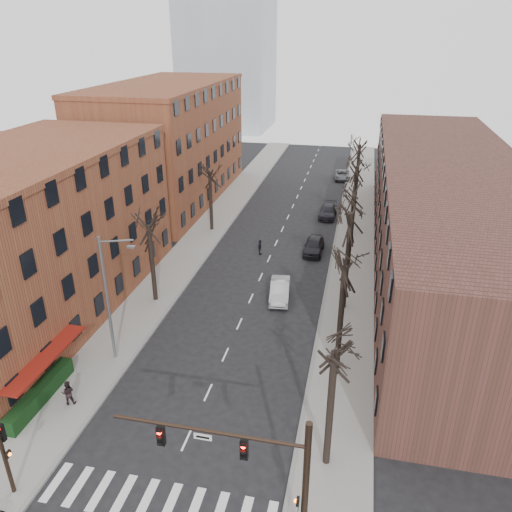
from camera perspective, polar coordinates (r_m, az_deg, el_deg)
The scene contains 25 objects.
ground at distance 26.85m, azimuth -11.11°, elevation -25.86°, with size 160.00×160.00×0.00m, color black.
sidewalk_left at distance 56.61m, azimuth -5.15°, elevation 3.42°, with size 4.00×90.00×0.15m, color gray.
sidewalk_right at distance 54.29m, azimuth 11.23°, elevation 2.07°, with size 4.00×90.00×0.15m, color gray.
building_left_near at distance 41.32m, azimuth -24.49°, elevation 1.78°, with size 12.00×26.00×12.00m, color brown.
building_left_far at distance 65.39m, azimuth -9.91°, elevation 12.41°, with size 12.00×28.00×14.00m, color brown.
building_right at distance 48.52m, azimuth 20.99°, elevation 4.35°, with size 12.00×50.00×10.00m, color #502C25.
awning_left at distance 34.36m, azimuth -22.18°, elevation -14.20°, with size 1.20×7.00×0.15m, color maroon.
hedge at distance 33.41m, azimuth -23.45°, elevation -14.28°, with size 0.80×6.00×1.00m, color black.
tree_right_a at distance 28.18m, azimuth 7.99°, elevation -22.42°, with size 5.20×5.20×10.00m, color black, non-canonical shape.
tree_right_b at distance 34.16m, azimuth 9.17°, elevation -12.65°, with size 5.20×5.20×10.80m, color black, non-canonical shape.
tree_right_c at distance 40.83m, azimuth 9.93°, elevation -5.91°, with size 5.20×5.20×11.60m, color black, non-canonical shape.
tree_right_d at distance 47.91m, azimuth 10.46°, elevation -1.12°, with size 5.20×5.20×10.00m, color black, non-canonical shape.
tree_right_e at distance 55.24m, azimuth 10.85°, elevation 2.42°, with size 5.20×5.20×10.80m, color black, non-canonical shape.
tree_right_f at distance 62.74m, azimuth 11.15°, elevation 5.13°, with size 5.20×5.20×11.60m, color black, non-canonical shape.
tree_left_a at distance 42.13m, azimuth -11.37°, elevation -5.01°, with size 5.20×5.20×9.50m, color black, non-canonical shape.
tree_left_b at distance 55.64m, azimuth -5.05°, elevation 2.95°, with size 5.20×5.20×9.50m, color black, non-canonical shape.
signal_mast_arm at distance 21.72m, azimuth 1.33°, elevation -23.36°, with size 8.14×0.30×7.20m.
signal_pole_left at distance 27.46m, azimuth -26.82°, elevation -19.38°, with size 0.47×0.44×4.40m.
streetlight at distance 33.29m, azimuth -16.46°, elevation -4.22°, with size 2.45×0.22×9.03m.
silver_sedan at distance 41.37m, azimuth 2.74°, elevation -3.94°, with size 1.55×4.45×1.46m, color #A6A8AD.
parked_car_near at distance 49.96m, azimuth 6.63°, elevation 1.22°, with size 1.81×4.49×1.53m, color black.
parked_car_mid at distance 59.89m, azimuth 8.22°, elevation 5.09°, with size 1.90×4.68×1.36m, color black.
parked_car_far at distance 75.74m, azimuth 9.81°, elevation 9.12°, with size 2.10×4.55×1.26m, color slate.
pedestrian_b at distance 32.44m, azimuth -20.69°, elevation -14.39°, with size 0.77×0.60×1.58m, color black.
pedestrian_crossing at distance 49.20m, azimuth 0.45°, elevation 1.02°, with size 0.91×0.38×1.55m, color black.
Camera 1 is at (8.07, -15.27, 20.56)m, focal length 35.00 mm.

